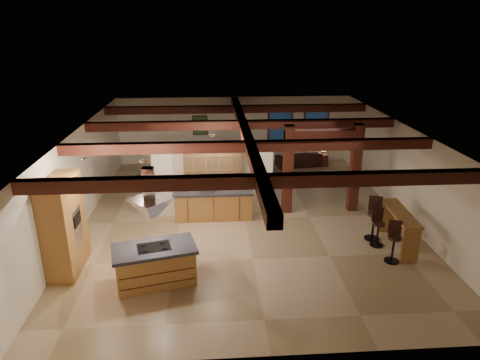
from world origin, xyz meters
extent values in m
plane|color=tan|center=(0.00, 0.00, 0.00)|extent=(12.00, 12.00, 0.00)
plane|color=white|center=(0.00, 6.00, 1.45)|extent=(10.00, 0.00, 10.00)
plane|color=white|center=(0.00, -6.00, 1.45)|extent=(10.00, 0.00, 10.00)
plane|color=white|center=(-5.00, 0.00, 1.45)|extent=(0.00, 12.00, 12.00)
plane|color=white|center=(5.00, 0.00, 1.45)|extent=(0.00, 12.00, 12.00)
plane|color=#331E10|center=(0.00, 0.00, 2.90)|extent=(12.00, 12.00, 0.00)
cube|color=#421510|center=(0.00, -4.00, 2.76)|extent=(10.00, 0.25, 0.28)
cube|color=#421510|center=(0.00, -1.30, 2.76)|extent=(10.00, 0.25, 0.28)
cube|color=#421510|center=(0.00, 1.30, 2.76)|extent=(10.00, 0.25, 0.28)
cube|color=#421510|center=(0.00, 4.00, 2.76)|extent=(10.00, 0.25, 0.28)
cube|color=#421510|center=(0.00, 0.00, 2.76)|extent=(0.28, 12.00, 0.28)
cube|color=#421510|center=(1.40, 0.50, 1.45)|extent=(0.30, 0.30, 2.90)
cube|color=#421510|center=(3.60, 0.50, 1.45)|extent=(0.30, 0.30, 2.90)
cube|color=#421510|center=(2.50, 0.50, 2.60)|extent=(2.50, 0.28, 0.28)
cube|color=white|center=(-1.00, 0.50, 1.10)|extent=(3.80, 0.18, 2.20)
cube|color=#AA7537|center=(-4.67, -2.60, 1.20)|extent=(0.64, 1.60, 2.40)
cube|color=silver|center=(-4.37, -2.60, 1.15)|extent=(0.06, 0.62, 0.95)
cube|color=black|center=(-4.33, -2.60, 1.35)|extent=(0.01, 0.50, 0.28)
cube|color=#AA7537|center=(-1.00, 0.11, 0.43)|extent=(2.40, 0.60, 0.86)
cube|color=black|center=(-1.00, 0.11, 0.90)|extent=(2.50, 0.66, 0.08)
cube|color=#AA7537|center=(-1.00, 0.32, 1.85)|extent=(1.80, 0.34, 0.95)
cube|color=silver|center=(-1.00, 0.14, 1.85)|extent=(1.74, 0.02, 0.90)
pyramid|color=silver|center=(-2.42, -3.38, 1.73)|extent=(1.10, 1.10, 0.45)
cube|color=silver|center=(-2.42, -3.38, 2.54)|extent=(0.26, 0.22, 0.73)
cube|color=#421510|center=(2.00, 5.94, 1.50)|extent=(1.10, 0.05, 1.70)
cube|color=black|center=(2.00, 5.91, 1.50)|extent=(0.95, 0.02, 1.55)
cube|color=#421510|center=(3.60, 5.94, 1.50)|extent=(1.10, 0.05, 1.70)
cube|color=black|center=(3.60, 5.91, 1.50)|extent=(0.95, 0.02, 1.55)
cube|color=#421510|center=(-1.50, 5.94, 1.70)|extent=(0.65, 0.04, 0.85)
cube|color=#25572C|center=(-1.50, 5.92, 1.70)|extent=(0.55, 0.01, 0.75)
cylinder|color=silver|center=(-2.60, -2.80, 2.87)|extent=(0.16, 0.16, 0.03)
cylinder|color=silver|center=(-1.00, -0.50, 2.87)|extent=(0.16, 0.16, 0.03)
cylinder|color=silver|center=(-4.00, -2.50, 2.87)|extent=(0.16, 0.16, 0.03)
cube|color=#AA7537|center=(-2.42, -3.38, 0.43)|extent=(1.97, 1.30, 0.86)
cube|color=black|center=(-2.42, -3.38, 0.90)|extent=(2.11, 1.45, 0.08)
cube|color=black|center=(-2.42, -3.38, 0.95)|extent=(0.85, 0.66, 0.02)
imported|color=#421A10|center=(0.07, 3.37, 0.30)|extent=(1.78, 1.13, 0.59)
imported|color=black|center=(2.86, 5.27, 0.31)|extent=(2.23, 1.11, 0.62)
imported|color=silver|center=(-1.18, 0.11, 1.07)|extent=(0.53, 0.44, 0.25)
cube|color=#AA7537|center=(4.07, -2.03, 1.00)|extent=(0.60, 1.99, 0.06)
cube|color=#AA7537|center=(4.03, -2.91, 0.49)|extent=(0.45, 0.12, 0.98)
cube|color=#AA7537|center=(4.12, -1.15, 0.49)|extent=(0.45, 0.12, 0.98)
cube|color=#421510|center=(3.77, 5.17, 0.26)|extent=(0.45, 0.45, 0.53)
cylinder|color=black|center=(3.77, 5.17, 0.61)|extent=(0.06, 0.06, 0.17)
cone|color=#FFCF99|center=(3.77, 5.17, 0.78)|extent=(0.30, 0.30, 0.19)
cylinder|color=black|center=(3.61, -2.85, 0.69)|extent=(0.35, 0.35, 0.07)
cube|color=black|center=(3.66, -2.69, 0.92)|extent=(0.32, 0.14, 0.39)
cylinder|color=black|center=(3.61, -2.85, 0.35)|extent=(0.06, 0.06, 0.68)
cylinder|color=black|center=(3.61, -2.85, 0.02)|extent=(0.39, 0.39, 0.03)
cylinder|color=black|center=(3.53, -1.98, 0.67)|extent=(0.34, 0.34, 0.07)
cube|color=black|center=(3.53, -1.83, 0.89)|extent=(0.32, 0.04, 0.37)
cylinder|color=black|center=(3.53, -1.98, 0.34)|extent=(0.06, 0.06, 0.65)
cylinder|color=black|center=(3.53, -1.98, 0.02)|extent=(0.37, 0.37, 0.03)
cylinder|color=black|center=(3.53, -1.60, 0.79)|extent=(0.40, 0.40, 0.08)
cube|color=black|center=(3.60, -1.43, 1.04)|extent=(0.37, 0.17, 0.44)
cylinder|color=black|center=(3.53, -1.60, 0.40)|extent=(0.07, 0.07, 0.77)
cylinder|color=black|center=(3.53, -1.60, 0.02)|extent=(0.44, 0.44, 0.03)
cube|color=#421510|center=(-0.47, 2.48, 0.47)|extent=(0.53, 0.53, 0.06)
cube|color=#421510|center=(-0.53, 2.70, 0.86)|extent=(0.44, 0.15, 0.79)
cylinder|color=#421510|center=(-0.61, 2.27, 0.22)|extent=(0.05, 0.05, 0.44)
cylinder|color=#421510|center=(-0.26, 2.35, 0.22)|extent=(0.05, 0.05, 0.44)
cylinder|color=#421510|center=(-0.69, 2.61, 0.22)|extent=(0.05, 0.05, 0.44)
cylinder|color=#421510|center=(-0.34, 2.70, 0.22)|extent=(0.05, 0.05, 0.44)
cube|color=#421510|center=(-0.81, 3.91, 0.47)|extent=(0.53, 0.53, 0.06)
cube|color=#421510|center=(-0.76, 3.70, 0.86)|extent=(0.44, 0.15, 0.79)
cylinder|color=#421510|center=(-0.68, 4.13, 0.22)|extent=(0.05, 0.05, 0.44)
cylinder|color=#421510|center=(-1.03, 4.04, 0.22)|extent=(0.05, 0.05, 0.44)
cylinder|color=#421510|center=(-0.60, 3.78, 0.22)|extent=(0.05, 0.05, 0.44)
cylinder|color=#421510|center=(-0.95, 3.70, 0.22)|extent=(0.05, 0.05, 0.44)
cube|color=#421510|center=(0.24, 2.65, 0.47)|extent=(0.53, 0.53, 0.06)
cube|color=#421510|center=(0.19, 2.87, 0.86)|extent=(0.44, 0.15, 0.79)
cylinder|color=#421510|center=(0.11, 2.44, 0.22)|extent=(0.05, 0.05, 0.44)
cylinder|color=#421510|center=(0.45, 2.52, 0.22)|extent=(0.05, 0.05, 0.44)
cylinder|color=#421510|center=(0.02, 2.78, 0.22)|extent=(0.05, 0.05, 0.44)
cylinder|color=#421510|center=(0.37, 2.87, 0.22)|extent=(0.05, 0.05, 0.44)
cube|color=#421510|center=(-0.10, 4.08, 0.47)|extent=(0.53, 0.53, 0.06)
cube|color=#421510|center=(-0.05, 3.87, 0.86)|extent=(0.44, 0.15, 0.79)
cylinder|color=#421510|center=(0.03, 4.30, 0.22)|extent=(0.05, 0.05, 0.44)
cylinder|color=#421510|center=(-0.31, 4.21, 0.22)|extent=(0.05, 0.05, 0.44)
cylinder|color=#421510|center=(0.12, 3.95, 0.22)|extent=(0.05, 0.05, 0.44)
cylinder|color=#421510|center=(-0.23, 3.87, 0.22)|extent=(0.05, 0.05, 0.44)
cube|color=#421510|center=(0.95, 2.82, 0.47)|extent=(0.53, 0.53, 0.06)
cube|color=#421510|center=(0.90, 3.04, 0.86)|extent=(0.44, 0.15, 0.79)
cylinder|color=#421510|center=(0.82, 2.61, 0.22)|extent=(0.05, 0.05, 0.44)
cylinder|color=#421510|center=(1.17, 2.69, 0.22)|extent=(0.05, 0.05, 0.44)
cylinder|color=#421510|center=(0.74, 2.95, 0.22)|extent=(0.05, 0.05, 0.44)
cylinder|color=#421510|center=(1.09, 3.04, 0.22)|extent=(0.05, 0.05, 0.44)
cube|color=#421510|center=(0.61, 4.25, 0.47)|extent=(0.53, 0.53, 0.06)
cube|color=#421510|center=(0.67, 4.04, 0.86)|extent=(0.44, 0.15, 0.79)
cylinder|color=#421510|center=(0.75, 4.46, 0.22)|extent=(0.05, 0.05, 0.44)
cylinder|color=#421510|center=(0.40, 4.38, 0.22)|extent=(0.05, 0.05, 0.44)
cylinder|color=#421510|center=(0.83, 4.12, 0.22)|extent=(0.05, 0.05, 0.44)
cylinder|color=#421510|center=(0.48, 4.04, 0.22)|extent=(0.05, 0.05, 0.44)
camera|label=1|loc=(-1.01, -12.31, 5.86)|focal=32.00mm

